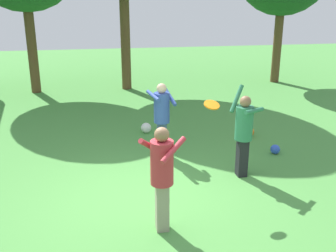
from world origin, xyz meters
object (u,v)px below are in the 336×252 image
(person_bystander, at_px, (162,113))
(frisbee, at_px, (212,105))
(person_thrower, at_px, (244,129))
(ball_blue, at_px, (275,149))
(person_catcher, at_px, (162,171))
(ball_orange, at_px, (249,132))
(ball_white, at_px, (146,128))

(person_bystander, xyz_separation_m, frisbee, (0.55, -1.92, 0.69))
(person_thrower, relative_size, ball_blue, 8.34)
(person_thrower, height_order, frisbee, person_thrower)
(person_thrower, bearing_deg, ball_blue, -176.53)
(person_catcher, bearing_deg, frisbee, -0.00)
(ball_orange, xyz_separation_m, ball_white, (-2.49, 0.76, -0.00))
(person_thrower, height_order, ball_orange, person_thrower)
(ball_orange, distance_m, ball_white, 2.60)
(person_bystander, xyz_separation_m, ball_orange, (2.32, 0.76, -0.82))
(person_thrower, xyz_separation_m, ball_blue, (1.13, 0.93, -0.86))
(person_catcher, bearing_deg, ball_white, 41.44)
(frisbee, height_order, ball_blue, frisbee)
(person_catcher, distance_m, ball_white, 4.53)
(person_bystander, bearing_deg, ball_orange, 92.01)
(frisbee, bearing_deg, ball_blue, 38.04)
(person_thrower, height_order, person_bystander, person_thrower)
(person_bystander, distance_m, ball_blue, 2.68)
(person_catcher, xyz_separation_m, frisbee, (1.01, 1.01, 0.68))
(person_thrower, xyz_separation_m, ball_orange, (0.94, 2.08, -0.83))
(person_thrower, relative_size, frisbee, 5.25)
(person_bystander, height_order, ball_white, person_bystander)
(person_bystander, bearing_deg, ball_white, 170.43)
(ball_white, bearing_deg, person_bystander, -83.51)
(person_catcher, relative_size, ball_orange, 6.05)
(ball_blue, distance_m, ball_white, 3.29)
(person_bystander, bearing_deg, person_catcher, -24.97)
(person_catcher, relative_size, frisbee, 4.83)
(frisbee, height_order, ball_white, frisbee)
(person_thrower, bearing_deg, person_bystander, -79.74)
(person_catcher, bearing_deg, ball_orange, 8.14)
(person_bystander, height_order, frisbee, frisbee)
(person_thrower, height_order, ball_blue, person_thrower)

